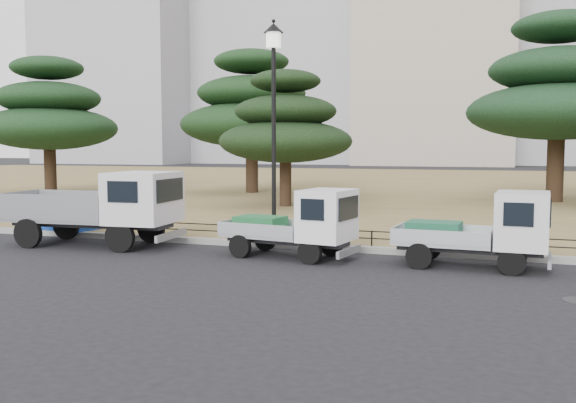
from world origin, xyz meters
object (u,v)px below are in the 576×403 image
at_px(truck_large, 102,205).
at_px(street_lamp, 274,95).
at_px(tarp_pile, 72,217).
at_px(truck_kei_rear, 483,230).
at_px(truck_kei_front, 298,224).

distance_m(truck_large, street_lamp, 5.49).
xyz_separation_m(truck_large, tarp_pile, (-2.22, 1.58, -0.59)).
height_order(truck_kei_rear, street_lamp, street_lamp).
bearing_deg(truck_kei_rear, street_lamp, 167.62).
bearing_deg(truck_large, street_lamp, 15.11).
relative_size(truck_kei_front, truck_kei_rear, 1.00).
height_order(truck_large, truck_kei_front, truck_large).
xyz_separation_m(truck_kei_rear, tarp_pile, (-12.07, 1.57, -0.32)).
distance_m(truck_large, truck_kei_front, 5.59).
relative_size(truck_large, street_lamp, 0.82).
height_order(truck_kei_front, tarp_pile, truck_kei_front).
xyz_separation_m(truck_kei_front, tarp_pile, (-7.81, 1.67, -0.30)).
relative_size(street_lamp, tarp_pile, 3.77).
relative_size(truck_kei_rear, tarp_pile, 2.18).
relative_size(truck_large, truck_kei_rear, 1.42).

